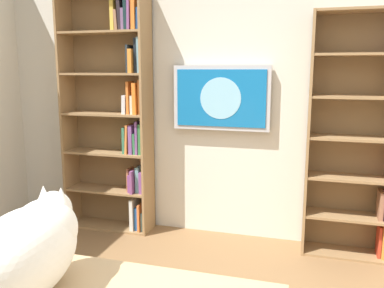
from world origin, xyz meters
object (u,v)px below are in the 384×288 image
at_px(bookshelf_left, 379,142).
at_px(cat, 31,247).
at_px(bookshelf_right, 117,110).
at_px(wall_mounted_tv, 221,98).

height_order(bookshelf_left, cat, bookshelf_left).
xyz_separation_m(bookshelf_right, cat, (-0.83, 2.33, -0.23)).
height_order(bookshelf_left, wall_mounted_tv, bookshelf_left).
bearing_deg(cat, bookshelf_left, -121.79).
bearing_deg(bookshelf_right, wall_mounted_tv, -175.17).
bearing_deg(wall_mounted_tv, bookshelf_left, 176.27).
xyz_separation_m(bookshelf_right, wall_mounted_tv, (-0.98, -0.08, 0.12)).
distance_m(bookshelf_left, cat, 2.74).
relative_size(bookshelf_right, wall_mounted_tv, 2.58).
bearing_deg(cat, wall_mounted_tv, -93.50).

